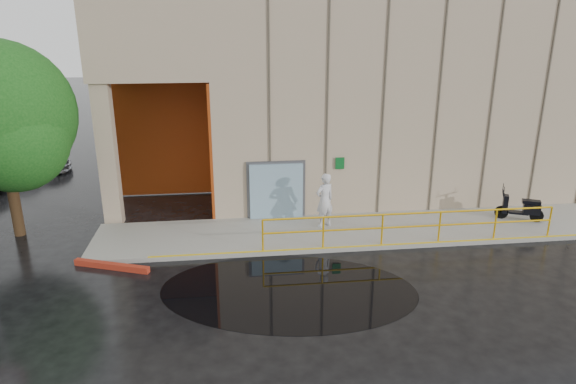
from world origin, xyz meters
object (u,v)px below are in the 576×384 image
Objects in this scene: car_c at (26,161)px; tree_near at (3,121)px; red_curb at (112,266)px; scooter at (521,201)px; person at (325,200)px.

tree_near is (2.59, -8.10, 3.36)m from car_c.
tree_near reaches higher than red_curb.
tree_near reaches higher than car_c.
car_c reaches higher than red_curb.
scooter is at bearing -117.95° from car_c.
car_c is 9.14m from tree_near.
scooter is at bearing 7.70° from red_curb.
scooter reaches higher than car_c.
red_curb is (-13.80, -1.87, -0.78)m from scooter.
red_curb is (-6.76, -2.14, -1.02)m from person.
person is 7.06m from scooter.
person reaches higher than scooter.
scooter is (7.05, -0.27, -0.23)m from person.
tree_near is at bearing -158.92° from scooter.
car_c is (-19.87, 9.09, -0.29)m from scooter.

